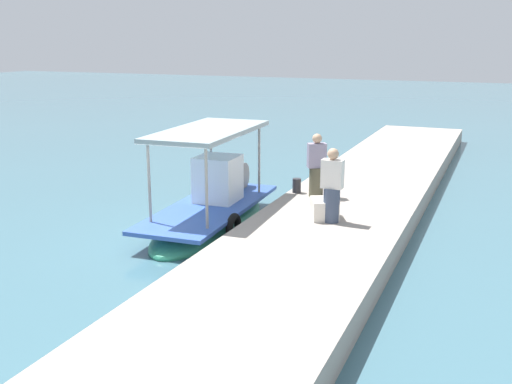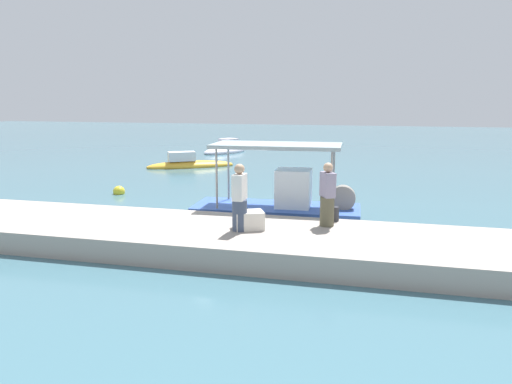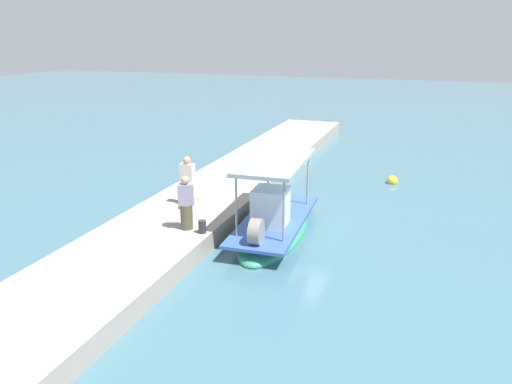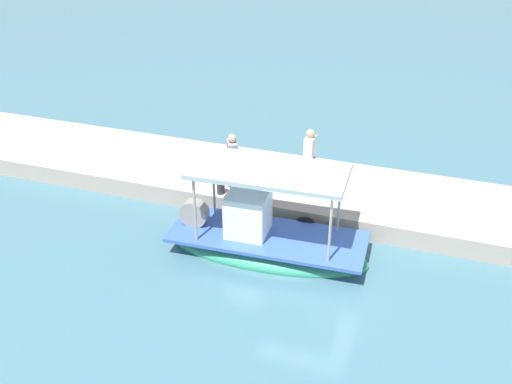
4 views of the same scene
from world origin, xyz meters
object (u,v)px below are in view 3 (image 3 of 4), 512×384
Objects in this scene: mooring_bollard at (202,227)px; cargo_crate at (192,200)px; main_fishing_boat at (274,223)px; fisherman_by_crate at (188,183)px; fisherman_near_bollard at (186,205)px; marker_buoy at (392,181)px.

mooring_bollard is 0.54× the size of cargo_crate.
main_fishing_boat is at bearing 86.67° from cargo_crate.
fisherman_by_crate is 0.64m from cargo_crate.
fisherman_near_bollard reaches higher than cargo_crate.
marker_buoy is at bearing 152.89° from mooring_bollard.
main_fishing_boat is 7.57× the size of cargo_crate.
fisherman_by_crate reaches higher than marker_buoy.
main_fishing_boat is 3.53m from fisherman_by_crate.
fisherman_by_crate is 2.93m from mooring_bollard.
fisherman_near_bollard is at bearing 22.50° from cargo_crate.
fisherman_by_crate is at bearing -42.10° from marker_buoy.
mooring_bollard is at bearing 75.30° from fisherman_near_bollard.
cargo_crate is at bearing -146.19° from mooring_bollard.
main_fishing_boat reaches higher than marker_buoy.
marker_buoy is at bearing 137.90° from fisherman_by_crate.
main_fishing_boat reaches higher than mooring_bollard.
mooring_bollard reaches higher than marker_buoy.
main_fishing_boat reaches higher than cargo_crate.
main_fishing_boat is 14.06× the size of mooring_bollard.
fisherman_near_bollard is 2.41m from fisherman_by_crate.
fisherman_near_bollard is at bearing -104.70° from mooring_bollard.
cargo_crate is at bearing -157.50° from fisherman_near_bollard.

